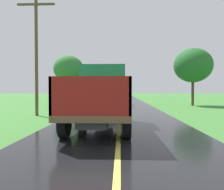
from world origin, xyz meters
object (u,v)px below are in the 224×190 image
Objects in this scene: banana_truck_near at (102,95)px; roadside_tree_mid_right at (69,69)px; roadside_tree_near_left at (193,65)px; banana_truck_far at (114,92)px; utility_pole_roadside at (36,52)px.

roadside_tree_mid_right reaches higher than banana_truck_near.
banana_truck_near is at bearing -122.00° from roadside_tree_near_left.
roadside_tree_mid_right is (-6.37, 4.84, 3.07)m from banana_truck_far.
roadside_tree_near_left reaches higher than banana_truck_near.
utility_pole_roadside is 1.21× the size of roadside_tree_mid_right.
roadside_tree_near_left is at bearing -4.99° from banana_truck_far.
roadside_tree_mid_right is at bearing 159.39° from roadside_tree_near_left.
utility_pole_roadside reaches higher than roadside_tree_mid_right.
banana_truck_near is at bearing -72.21° from roadside_tree_mid_right.
roadside_tree_near_left is 15.84m from roadside_tree_mid_right.
banana_truck_near is 14.52m from banana_truck_far.
roadside_tree_near_left is at bearing 35.67° from utility_pole_roadside.
utility_pole_roadside is at bearing 137.78° from banana_truck_near.
banana_truck_near is at bearing -42.22° from utility_pole_roadside.
roadside_tree_near_left is (8.45, -0.74, 2.85)m from banana_truck_far.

